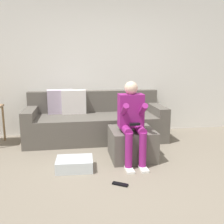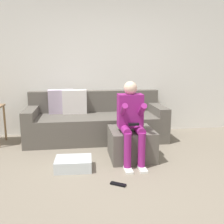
{
  "view_description": "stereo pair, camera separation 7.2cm",
  "coord_description": "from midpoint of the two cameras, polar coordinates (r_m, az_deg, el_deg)",
  "views": [
    {
      "loc": [
        -0.63,
        -2.68,
        1.42
      ],
      "look_at": [
        0.01,
        1.35,
        0.61
      ],
      "focal_mm": 40.59,
      "sensor_mm": 36.0,
      "label": 1
    },
    {
      "loc": [
        -0.56,
        -2.69,
        1.42
      ],
      "look_at": [
        0.01,
        1.35,
        0.61
      ],
      "focal_mm": 40.59,
      "sensor_mm": 36.0,
      "label": 2
    }
  ],
  "objects": [
    {
      "name": "remote_near_ottoman",
      "position": [
        3.08,
        1.16,
        -15.95
      ],
      "size": [
        0.19,
        0.15,
        0.02
      ],
      "primitive_type": "cube",
      "rotation": [
        0.0,
        0.0,
        -0.56
      ],
      "color": "black",
      "rests_on": "ground_plane"
    },
    {
      "name": "couch_sectional",
      "position": [
        4.73,
        -4.36,
        -2.14
      ],
      "size": [
        2.5,
        0.97,
        0.92
      ],
      "color": "#59544C",
      "rests_on": "ground_plane"
    },
    {
      "name": "wall_back",
      "position": [
        5.1,
        -2.31,
        10.92
      ],
      "size": [
        6.24,
        0.1,
        2.78
      ],
      "primitive_type": "cube",
      "color": "silver",
      "rests_on": "ground_plane"
    },
    {
      "name": "ottoman",
      "position": [
        3.81,
        3.95,
        -7.07
      ],
      "size": [
        0.64,
        0.67,
        0.44
      ],
      "primitive_type": "cube",
      "color": "#59544C",
      "rests_on": "ground_plane"
    },
    {
      "name": "storage_bin",
      "position": [
        3.49,
        -9.03,
        -11.49
      ],
      "size": [
        0.5,
        0.39,
        0.15
      ],
      "primitive_type": "cube",
      "rotation": [
        0.0,
        0.0,
        -0.05
      ],
      "color": "silver",
      "rests_on": "ground_plane"
    },
    {
      "name": "ground_plane",
      "position": [
        3.09,
        3.23,
        -16.07
      ],
      "size": [
        8.12,
        8.12,
        0.0
      ],
      "primitive_type": "plane",
      "color": "slate"
    },
    {
      "name": "person_seated",
      "position": [
        3.53,
        3.96,
        -1.19
      ],
      "size": [
        0.35,
        0.6,
        1.15
      ],
      "color": "#8C1E72",
      "rests_on": "ground_plane"
    }
  ]
}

